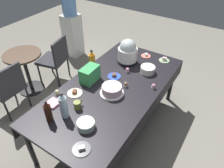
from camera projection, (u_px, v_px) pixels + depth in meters
name	position (u px, v px, depth m)	size (l,w,h in m)	color
ground	(112.00, 126.00, 3.13)	(9.00, 9.00, 0.00)	slate
potluck_table	(112.00, 91.00, 2.70)	(2.20, 1.10, 0.75)	black
frosted_layer_cake	(112.00, 90.00, 2.54)	(0.29, 0.29, 0.11)	silver
slow_cooker	(128.00, 52.00, 3.02)	(0.29, 0.29, 0.36)	black
glass_salad_bowl	(86.00, 125.00, 2.13)	(0.19, 0.19, 0.08)	#B2C6BC
ceramic_snack_bowl	(148.00, 70.00, 2.89)	(0.20, 0.20, 0.09)	silver
dessert_plate_sage	(164.00, 60.00, 3.14)	(0.16, 0.16, 0.05)	#8CA87F
dessert_plate_charcoal	(82.00, 149.00, 1.95)	(0.17, 0.17, 0.04)	#2D2D33
dessert_plate_cobalt	(114.00, 76.00, 2.83)	(0.18, 0.18, 0.04)	#2D4CB2
dessert_plate_cream	(75.00, 93.00, 2.56)	(0.18, 0.18, 0.04)	beige
dessert_plate_coral	(146.00, 56.00, 3.25)	(0.15, 0.15, 0.04)	#E07266
cupcake_vanilla	(128.00, 70.00, 2.90)	(0.05, 0.05, 0.07)	beige
cupcake_lemon	(126.00, 84.00, 2.65)	(0.05, 0.05, 0.07)	beige
cupcake_cocoa	(57.00, 92.00, 2.53)	(0.05, 0.05, 0.07)	beige
cupcake_mint	(154.00, 86.00, 2.62)	(0.05, 0.05, 0.07)	beige
soda_bottle_orange_juice	(92.00, 61.00, 2.88)	(0.08, 0.08, 0.31)	orange
soda_bottle_water	(63.00, 106.00, 2.18)	(0.08, 0.08, 0.33)	silver
soda_bottle_cola	(48.00, 112.00, 2.16)	(0.07, 0.07, 0.27)	#33190F
coffee_mug_tan	(130.00, 47.00, 3.38)	(0.13, 0.09, 0.09)	tan
coffee_mug_olive	(77.00, 105.00, 2.34)	(0.12, 0.08, 0.09)	olive
soda_carton	(90.00, 74.00, 2.71)	(0.26, 0.16, 0.20)	#338C4C
paper_napkin_stack	(53.00, 103.00, 2.42)	(0.14, 0.14, 0.02)	pink
maroon_chair_left	(8.00, 87.00, 3.08)	(0.44, 0.44, 0.85)	#333338
maroon_chair_right	(55.00, 57.00, 3.72)	(0.53, 0.53, 0.85)	#333338
round_cafe_table	(25.00, 66.00, 3.50)	(0.60, 0.60, 0.72)	#473323
water_cooler	(72.00, 30.00, 4.40)	(0.32, 0.32, 1.24)	silver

